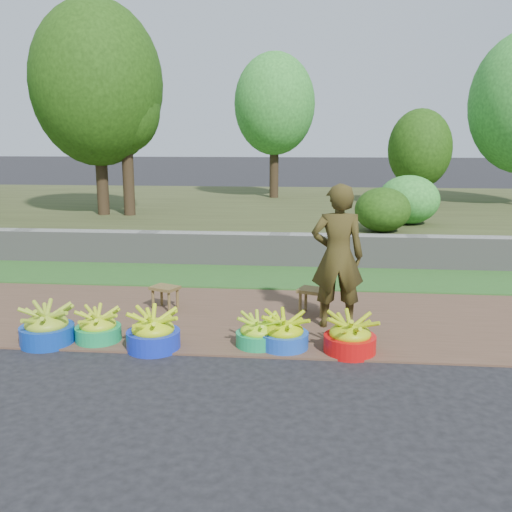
# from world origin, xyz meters

# --- Properties ---
(ground_plane) EXTENTS (120.00, 120.00, 0.00)m
(ground_plane) POSITION_xyz_m (0.00, 0.00, 0.00)
(ground_plane) COLOR black
(ground_plane) RESTS_ON ground
(dirt_shoulder) EXTENTS (80.00, 2.50, 0.02)m
(dirt_shoulder) POSITION_xyz_m (0.00, 1.25, 0.01)
(dirt_shoulder) COLOR brown
(dirt_shoulder) RESTS_ON ground
(grass_verge) EXTENTS (80.00, 1.50, 0.04)m
(grass_verge) POSITION_xyz_m (0.00, 3.25, 0.02)
(grass_verge) COLOR #2C6023
(grass_verge) RESTS_ON ground
(retaining_wall) EXTENTS (80.00, 0.35, 0.55)m
(retaining_wall) POSITION_xyz_m (0.00, 4.10, 0.28)
(retaining_wall) COLOR gray
(retaining_wall) RESTS_ON ground
(earth_bank) EXTENTS (80.00, 10.00, 0.50)m
(earth_bank) POSITION_xyz_m (0.00, 9.00, 0.25)
(earth_bank) COLOR #3F4622
(earth_bank) RESTS_ON ground
(vegetation) EXTENTS (36.40, 8.22, 4.80)m
(vegetation) POSITION_xyz_m (-1.42, 8.24, 2.76)
(vegetation) COLOR #2F2315
(vegetation) RESTS_ON earth_bank
(basin_a) EXTENTS (0.55, 0.55, 0.41)m
(basin_a) POSITION_xyz_m (-2.20, 0.19, 0.18)
(basin_a) COLOR #0D3AA7
(basin_a) RESTS_ON ground
(basin_b) EXTENTS (0.48, 0.48, 0.36)m
(basin_b) POSITION_xyz_m (-1.70, 0.30, 0.16)
(basin_b) COLOR #189A52
(basin_b) RESTS_ON ground
(basin_c) EXTENTS (0.54, 0.54, 0.40)m
(basin_c) POSITION_xyz_m (-1.06, 0.15, 0.18)
(basin_c) COLOR #142CC1
(basin_c) RESTS_ON ground
(basin_d) EXTENTS (0.45, 0.45, 0.34)m
(basin_d) POSITION_xyz_m (-0.02, 0.31, 0.15)
(basin_d) COLOR #179855
(basin_d) RESTS_ON ground
(basin_e) EXTENTS (0.49, 0.49, 0.37)m
(basin_e) POSITION_xyz_m (0.26, 0.28, 0.17)
(basin_e) COLOR blue
(basin_e) RESTS_ON ground
(basin_f) EXTENTS (0.52, 0.52, 0.39)m
(basin_f) POSITION_xyz_m (0.91, 0.23, 0.17)
(basin_f) COLOR red
(basin_f) RESTS_ON ground
(stool_left) EXTENTS (0.40, 0.35, 0.29)m
(stool_left) POSITION_xyz_m (-1.28, 1.48, 0.25)
(stool_left) COLOR brown
(stool_left) RESTS_ON dirt_shoulder
(stool_right) EXTENTS (0.43, 0.38, 0.31)m
(stool_right) POSITION_xyz_m (0.56, 1.44, 0.27)
(stool_right) COLOR brown
(stool_right) RESTS_ON dirt_shoulder
(vendor_woman) EXTENTS (0.61, 0.42, 1.61)m
(vendor_woman) POSITION_xyz_m (0.81, 1.01, 0.83)
(vendor_woman) COLOR black
(vendor_woman) RESTS_ON dirt_shoulder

